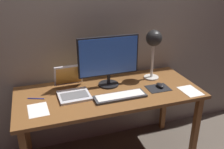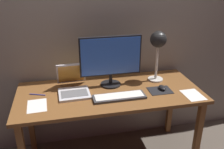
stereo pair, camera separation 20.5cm
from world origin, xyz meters
name	(u,v)px [view 1 (the left image)]	position (x,y,z in m)	size (l,w,h in m)	color
back_wall	(96,19)	(0.00, 0.40, 1.30)	(4.80, 0.06, 2.60)	gray
desk	(109,99)	(0.00, 0.00, 0.66)	(1.60, 0.70, 0.74)	brown
monitor	(109,58)	(0.04, 0.12, 1.00)	(0.55, 0.19, 0.46)	black
keyboard_main	(120,96)	(0.05, -0.14, 0.75)	(0.44, 0.15, 0.03)	#38383A
laptop	(72,86)	(-0.31, 0.08, 0.81)	(0.27, 0.36, 0.24)	silver
desk_lamp	(154,42)	(0.48, 0.14, 1.10)	(0.15, 0.15, 0.48)	beige
mousepad	(158,88)	(0.44, -0.08, 0.74)	(0.20, 0.16, 0.00)	black
mouse	(160,85)	(0.46, -0.07, 0.76)	(0.06, 0.10, 0.03)	black
paper_sheet_near_mouse	(38,110)	(-0.61, -0.12, 0.74)	(0.15, 0.21, 0.00)	white
paper_sheet_by_keyboard	(190,91)	(0.68, -0.22, 0.74)	(0.15, 0.21, 0.00)	white
pen	(36,99)	(-0.61, 0.06, 0.74)	(0.01, 0.01, 0.14)	#2633A5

